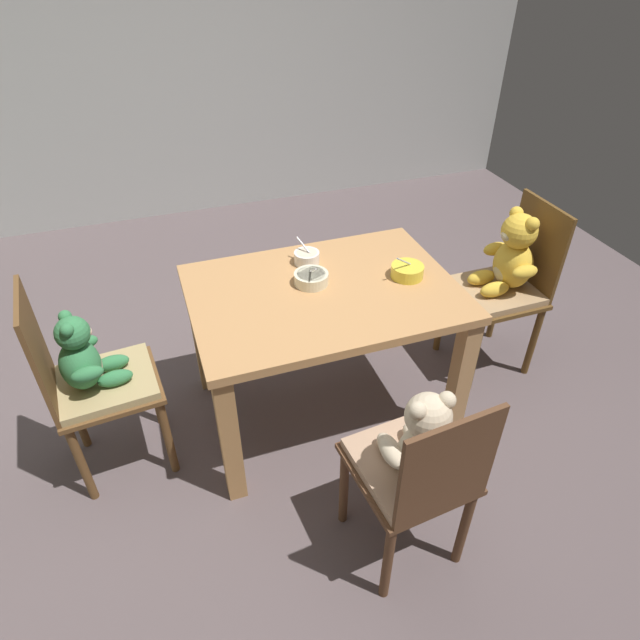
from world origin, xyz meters
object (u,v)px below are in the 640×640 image
Objects in this scene: teddy_chair_near_right at (508,270)px; porridge_bowl_white_far_center at (308,257)px; dining_table at (324,313)px; teddy_chair_near_front at (418,457)px; teddy_chair_near_left at (90,372)px; porridge_bowl_cream_center at (311,278)px; porridge_bowl_yellow_near_right at (407,271)px.

teddy_chair_near_right is 1.03m from porridge_bowl_white_far_center.
dining_table is at bearing 2.42° from teddy_chair_near_right.
teddy_chair_near_front is (-0.96, -0.88, -0.03)m from teddy_chair_near_right.
porridge_bowl_cream_center is at bearing -0.66° from teddy_chair_near_left.
teddy_chair_near_front is at bearing -87.04° from dining_table.
teddy_chair_near_front is at bearing 42.20° from teddy_chair_near_right.
porridge_bowl_white_far_center is (-0.04, 1.07, 0.19)m from teddy_chair_near_front.
porridge_bowl_cream_center is at bearing -102.94° from porridge_bowl_white_far_center.
porridge_bowl_yellow_near_right reaches higher than porridge_bowl_white_far_center.
teddy_chair_near_right is 5.69× the size of porridge_bowl_cream_center.
porridge_bowl_yellow_near_right is (0.38, -0.26, 0.00)m from porridge_bowl_white_far_center.
teddy_chair_near_front is (1.04, -0.82, 0.01)m from teddy_chair_near_left.
teddy_chair_near_right is at bearing 6.81° from porridge_bowl_yellow_near_right.
teddy_chair_near_right is (1.00, 0.05, -0.01)m from dining_table.
teddy_chair_near_right is 7.75× the size of porridge_bowl_white_far_center.
teddy_chair_near_front reaches higher than porridge_bowl_cream_center.
teddy_chair_near_front is (0.04, -0.83, -0.04)m from dining_table.
teddy_chair_near_left is at bearing -166.07° from porridge_bowl_white_far_center.
teddy_chair_near_right is 1.05m from porridge_bowl_cream_center.
teddy_chair_near_front reaches higher than dining_table.
teddy_chair_near_front is 7.31× the size of porridge_bowl_white_far_center.
porridge_bowl_cream_center reaches higher than dining_table.
porridge_bowl_yellow_near_right is (0.34, 0.81, 0.19)m from teddy_chair_near_front.
porridge_bowl_yellow_near_right reaches higher than dining_table.
teddy_chair_near_front is 0.90m from porridge_bowl_yellow_near_right.
porridge_bowl_yellow_near_right is at bearing -5.64° from teddy_chair_near_left.
teddy_chair_near_left reaches higher than porridge_bowl_white_far_center.
dining_table is 1.33× the size of teddy_chair_near_front.
porridge_bowl_white_far_center is at bearing -3.15° from teddy_chair_near_front.
teddy_chair_near_right is 1.30m from teddy_chair_near_front.
porridge_bowl_cream_center is (-0.04, 0.06, 0.15)m from dining_table.
dining_table is at bearing -61.18° from porridge_bowl_cream_center.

